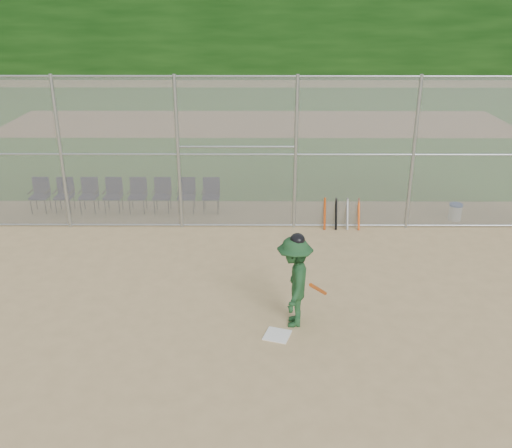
{
  "coord_description": "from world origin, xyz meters",
  "views": [
    {
      "loc": [
        0.05,
        -9.12,
        5.84
      ],
      "look_at": [
        0.0,
        2.5,
        1.1
      ],
      "focal_mm": 40.0,
      "sensor_mm": 36.0,
      "label": 1
    }
  ],
  "objects_px": {
    "chair_0": "(40,196)",
    "water_cooler": "(455,212)",
    "home_plate": "(277,335)",
    "batter_at_plate": "(294,281)"
  },
  "relations": [
    {
      "from": "home_plate",
      "to": "water_cooler",
      "type": "xyz_separation_m",
      "value": [
        5.07,
        5.76,
        0.22
      ]
    },
    {
      "from": "chair_0",
      "to": "water_cooler",
      "type": "bearing_deg",
      "value": -2.88
    },
    {
      "from": "batter_at_plate",
      "to": "water_cooler",
      "type": "relative_size",
      "value": 4.0
    },
    {
      "from": "water_cooler",
      "to": "home_plate",
      "type": "bearing_deg",
      "value": -131.35
    },
    {
      "from": "home_plate",
      "to": "chair_0",
      "type": "distance_m",
      "value": 9.15
    },
    {
      "from": "water_cooler",
      "to": "chair_0",
      "type": "xyz_separation_m",
      "value": [
        -11.64,
        0.58,
        0.24
      ]
    },
    {
      "from": "home_plate",
      "to": "batter_at_plate",
      "type": "height_order",
      "value": "batter_at_plate"
    },
    {
      "from": "water_cooler",
      "to": "chair_0",
      "type": "bearing_deg",
      "value": 177.12
    },
    {
      "from": "batter_at_plate",
      "to": "chair_0",
      "type": "distance_m",
      "value": 9.09
    },
    {
      "from": "water_cooler",
      "to": "chair_0",
      "type": "height_order",
      "value": "chair_0"
    }
  ]
}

